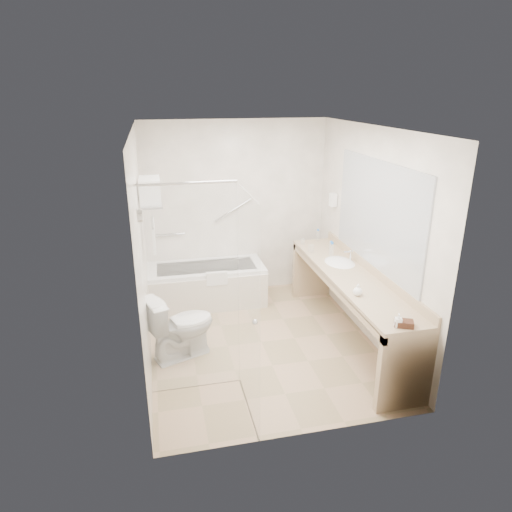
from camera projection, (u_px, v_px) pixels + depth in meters
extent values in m
plane|color=tan|center=(261.00, 342.00, 5.50)|extent=(3.20, 3.20, 0.00)
cube|color=silver|center=(262.00, 128.00, 4.64)|extent=(2.60, 3.20, 0.10)
cube|color=white|center=(236.00, 209.00, 6.54)|extent=(2.60, 0.10, 2.50)
cube|color=white|center=(309.00, 307.00, 3.61)|extent=(2.60, 0.10, 2.50)
cube|color=white|center=(142.00, 253.00, 4.80)|extent=(0.10, 3.20, 2.50)
cube|color=white|center=(370.00, 236.00, 5.34)|extent=(0.10, 3.20, 2.50)
cube|color=white|center=(207.00, 284.00, 6.45)|extent=(1.60, 0.70, 0.55)
cube|color=beige|center=(210.00, 296.00, 6.13)|extent=(1.60, 0.02, 0.50)
cube|color=white|center=(217.00, 278.00, 6.07)|extent=(0.28, 0.06, 0.18)
cylinder|color=silver|center=(170.00, 234.00, 6.41)|extent=(0.40, 0.03, 0.03)
cylinder|color=silver|center=(233.00, 210.00, 6.49)|extent=(0.53, 0.03, 0.33)
cube|color=silver|center=(192.00, 293.00, 4.32)|extent=(0.90, 0.01, 2.10)
cube|color=silver|center=(248.00, 309.00, 4.00)|extent=(0.02, 0.90, 2.10)
cylinder|color=silver|center=(186.00, 183.00, 3.96)|extent=(0.90, 0.02, 0.02)
sphere|color=silver|center=(255.00, 322.00, 3.89)|extent=(0.05, 0.05, 0.05)
cylinder|color=silver|center=(140.00, 216.00, 3.52)|extent=(0.04, 0.10, 0.10)
cube|color=silver|center=(151.00, 203.00, 5.00)|extent=(0.24, 0.55, 0.02)
cylinder|color=silver|center=(153.00, 222.00, 5.07)|extent=(0.02, 0.55, 0.02)
cube|color=white|center=(154.00, 236.00, 5.13)|extent=(0.03, 0.42, 0.32)
cube|color=white|center=(151.00, 198.00, 4.98)|extent=(0.22, 0.40, 0.08)
cube|color=white|center=(150.00, 190.00, 4.95)|extent=(0.22, 0.40, 0.08)
cube|color=white|center=(149.00, 182.00, 4.92)|extent=(0.22, 0.40, 0.08)
cube|color=tan|center=(351.00, 276.00, 5.29)|extent=(0.55, 2.70, 0.05)
cube|color=tan|center=(372.00, 269.00, 5.32)|extent=(0.03, 2.70, 0.10)
cube|color=tan|center=(330.00, 283.00, 5.26)|extent=(0.04, 2.70, 0.08)
cube|color=tan|center=(405.00, 372.00, 4.24)|extent=(0.55, 0.08, 0.80)
cube|color=tan|center=(312.00, 270.00, 6.64)|extent=(0.55, 0.08, 0.80)
ellipsoid|color=white|center=(340.00, 265.00, 5.67)|extent=(0.40, 0.52, 0.14)
cylinder|color=silver|center=(351.00, 255.00, 5.66)|extent=(0.03, 0.03, 0.14)
cube|color=#A6ABB2|center=(377.00, 215.00, 5.10)|extent=(0.02, 2.00, 1.20)
cube|color=white|center=(333.00, 200.00, 6.22)|extent=(0.08, 0.10, 0.18)
imported|color=white|center=(181.00, 326.00, 5.10)|extent=(0.87, 0.68, 0.76)
cube|color=#4B291A|center=(404.00, 323.00, 4.12)|extent=(0.20, 0.17, 0.06)
imported|color=white|center=(398.00, 324.00, 4.11)|extent=(0.09, 0.14, 0.06)
imported|color=white|center=(358.00, 291.00, 4.73)|extent=(0.11, 0.14, 0.10)
cylinder|color=silver|center=(318.00, 236.00, 6.41)|extent=(0.05, 0.05, 0.16)
cylinder|color=blue|center=(318.00, 230.00, 6.38)|extent=(0.03, 0.03, 0.02)
cylinder|color=silver|center=(331.00, 249.00, 5.90)|extent=(0.06, 0.06, 0.16)
cylinder|color=blue|center=(331.00, 242.00, 5.86)|extent=(0.03, 0.03, 0.02)
cylinder|color=silver|center=(332.00, 251.00, 5.77)|extent=(0.07, 0.07, 0.18)
cylinder|color=blue|center=(332.00, 243.00, 5.74)|extent=(0.03, 0.03, 0.03)
cylinder|color=silver|center=(303.00, 241.00, 6.30)|extent=(0.08, 0.08, 0.08)
cylinder|color=silver|center=(311.00, 249.00, 5.98)|extent=(0.09, 0.09, 0.10)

